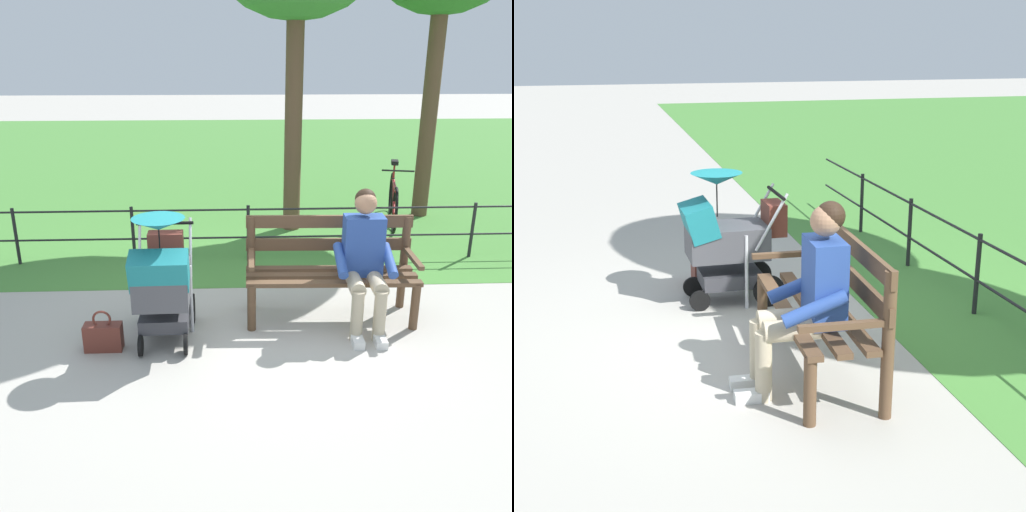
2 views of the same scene
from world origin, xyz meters
The scene contains 6 objects.
ground_plane centered at (0.00, 0.00, 0.00)m, with size 60.00×60.00×0.00m, color #ADA89E.
park_bench centered at (-0.73, -0.12, 0.53)m, with size 1.62×0.65×0.96m.
person_on_bench centered at (-1.00, 0.11, 0.68)m, with size 0.54×0.74×1.28m.
stroller centered at (0.80, 0.32, 0.59)m, with size 0.52×0.90×1.15m.
handbag centered at (1.32, 0.48, 0.13)m, with size 0.32×0.14×0.37m.
park_fence centered at (-0.29, -1.65, 0.42)m, with size 8.35×0.04×0.70m.
Camera 2 is at (-5.35, 1.40, 2.28)m, focal length 52.46 mm.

